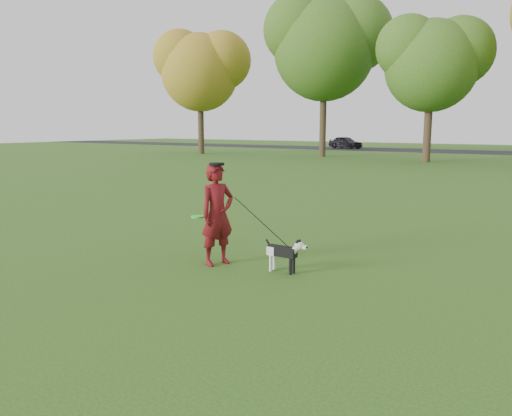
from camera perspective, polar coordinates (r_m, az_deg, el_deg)
The scene contains 6 objects.
ground at distance 8.46m, azimuth -0.71°, elevation -6.12°, with size 120.00×120.00×0.00m, color #285116.
man at distance 8.14m, azimuth -4.44°, elevation -0.74°, with size 0.61×0.40×1.66m, color #5D0D18.
dog at distance 7.75m, azimuth 3.38°, elevation -4.92°, with size 0.75×0.15×0.57m.
car_left at distance 51.03m, azimuth 10.19°, elevation 7.40°, with size 1.44×3.57×1.22m, color black.
man_held_items at distance 7.73m, azimuth 0.63°, elevation -1.65°, with size 1.73×0.41×1.29m.
tree_row at distance 33.73m, azimuth 24.21°, elevation 17.36°, with size 51.74×8.86×12.01m.
Camera 1 is at (4.62, -6.71, 2.26)m, focal length 35.00 mm.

